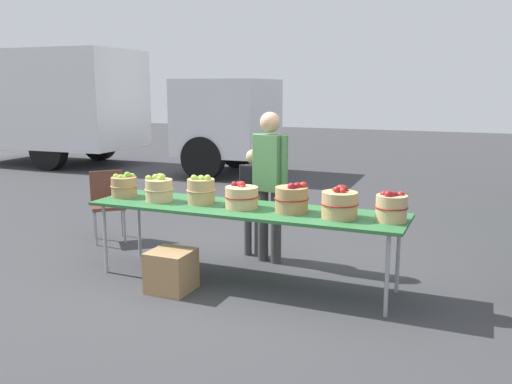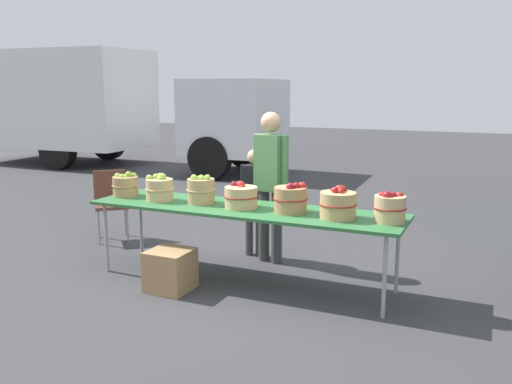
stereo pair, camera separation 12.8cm
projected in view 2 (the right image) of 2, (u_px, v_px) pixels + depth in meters
ground_plane at (244, 281)px, 5.40m from camera, size 40.00×40.00×0.00m
market_table at (243, 211)px, 5.27m from camera, size 3.10×0.76×0.75m
apple_basket_green_0 at (126, 185)px, 5.80m from camera, size 0.29×0.29×0.26m
apple_basket_green_1 at (160, 188)px, 5.56m from camera, size 0.29×0.29×0.28m
apple_basket_green_2 at (201, 190)px, 5.44m from camera, size 0.29×0.29×0.30m
apple_basket_red_0 at (241, 197)px, 5.24m from camera, size 0.33×0.33×0.26m
apple_basket_red_1 at (291, 199)px, 5.04m from camera, size 0.32×0.32×0.29m
apple_basket_red_2 at (338, 204)px, 4.82m from camera, size 0.34×0.34×0.29m
apple_basket_red_3 at (390, 208)px, 4.67m from camera, size 0.29×0.29×0.28m
vendor_adult at (271, 175)px, 5.85m from camera, size 0.43×0.27×1.64m
child_customer at (254, 194)px, 6.11m from camera, size 0.32×0.18×1.21m
box_truck at (99, 104)px, 13.14m from camera, size 7.78×2.47×2.75m
folding_chair at (111, 199)px, 6.85m from camera, size 0.56×0.56×0.86m
produce_crate at (170, 270)px, 5.15m from camera, size 0.39×0.39×0.39m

